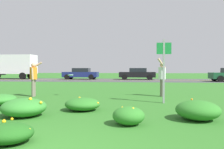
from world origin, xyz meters
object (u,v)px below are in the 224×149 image
person_thrower_orange_shirt (34,76)px  car_navy_center_right (81,74)px  sign_post_near_path (164,64)px  car_black_center_left (137,74)px  person_catcher_white_shirt (162,76)px  frisbee_pale_blue (71,75)px  box_truck_gray (11,65)px

person_thrower_orange_shirt → car_navy_center_right: person_thrower_orange_shirt is taller
sign_post_near_path → car_black_center_left: (-0.76, 19.64, -0.76)m
person_thrower_orange_shirt → person_catcher_white_shirt: person_catcher_white_shirt is taller
sign_post_near_path → car_navy_center_right: 21.24m
person_thrower_orange_shirt → car_black_center_left: 18.85m
frisbee_pale_blue → car_navy_center_right: (-3.81, 17.82, -0.29)m
person_catcher_white_shirt → frisbee_pale_blue: 4.42m
car_black_center_left → car_navy_center_right: (-7.27, 0.00, 0.00)m
sign_post_near_path → frisbee_pale_blue: 4.62m
person_thrower_orange_shirt → box_truck_gray: (-11.60, 18.12, 0.84)m
person_thrower_orange_shirt → car_navy_center_right: size_ratio=0.37×
person_thrower_orange_shirt → frisbee_pale_blue: person_thrower_orange_shirt is taller
sign_post_near_path → car_navy_center_right: (-8.03, 19.64, -0.76)m
person_thrower_orange_shirt → car_navy_center_right: (-2.07, 18.12, -0.23)m
frisbee_pale_blue → box_truck_gray: 22.27m
person_thrower_orange_shirt → car_black_center_left: size_ratio=0.37×
car_navy_center_right → person_thrower_orange_shirt: bearing=-83.5°
car_black_center_left → person_thrower_orange_shirt: bearing=-106.0°
person_thrower_orange_shirt → box_truck_gray: 21.53m
frisbee_pale_blue → box_truck_gray: (-13.34, 17.82, 0.78)m
frisbee_pale_blue → car_navy_center_right: size_ratio=0.06×
person_catcher_white_shirt → box_truck_gray: (-17.75, 17.50, 0.83)m
person_catcher_white_shirt → frisbee_pale_blue: (-4.41, -0.32, 0.06)m
sign_post_near_path → person_thrower_orange_shirt: bearing=165.6°
person_thrower_orange_shirt → box_truck_gray: box_truck_gray is taller
person_thrower_orange_shirt → box_truck_gray: bearing=122.6°
car_black_center_left → car_navy_center_right: bearing=180.0°
person_catcher_white_shirt → car_black_center_left: 17.53m
frisbee_pale_blue → box_truck_gray: size_ratio=0.04×
person_catcher_white_shirt → car_navy_center_right: bearing=115.2°
person_thrower_orange_shirt → frisbee_pale_blue: size_ratio=6.24×
sign_post_near_path → car_navy_center_right: bearing=112.2°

